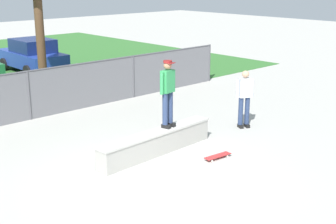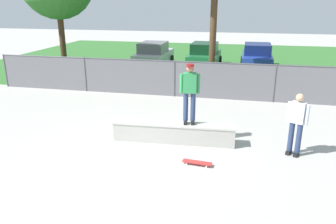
{
  "view_description": "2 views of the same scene",
  "coord_description": "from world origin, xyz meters",
  "px_view_note": "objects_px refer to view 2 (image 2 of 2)",
  "views": [
    {
      "loc": [
        -6.86,
        -7.83,
        4.61
      ],
      "look_at": [
        1.13,
        0.76,
        1.21
      ],
      "focal_mm": 50.28,
      "sensor_mm": 36.0,
      "label": 1
    },
    {
      "loc": [
        2.86,
        -8.32,
        4.21
      ],
      "look_at": [
        0.8,
        1.16,
        0.95
      ],
      "focal_mm": 35.46,
      "sensor_mm": 36.0,
      "label": 2
    }
  ],
  "objects_px": {
    "concrete_ledge": "(173,133)",
    "car_blue": "(257,57)",
    "car_silver": "(154,55)",
    "bystander": "(297,122)",
    "skateboarder": "(190,91)",
    "car_green": "(205,55)",
    "skateboard": "(197,162)"
  },
  "relations": [
    {
      "from": "skateboard",
      "to": "car_blue",
      "type": "distance_m",
      "value": 14.03
    },
    {
      "from": "car_silver",
      "to": "car_green",
      "type": "distance_m",
      "value": 3.35
    },
    {
      "from": "concrete_ledge",
      "to": "car_green",
      "type": "height_order",
      "value": "car_green"
    },
    {
      "from": "car_green",
      "to": "skateboarder",
      "type": "bearing_deg",
      "value": -85.92
    },
    {
      "from": "skateboarder",
      "to": "concrete_ledge",
      "type": "bearing_deg",
      "value": -171.24
    },
    {
      "from": "skateboard",
      "to": "car_blue",
      "type": "xyz_separation_m",
      "value": [
        1.99,
        13.87,
        0.77
      ]
    },
    {
      "from": "car_green",
      "to": "car_silver",
      "type": "bearing_deg",
      "value": -173.07
    },
    {
      "from": "skateboarder",
      "to": "car_blue",
      "type": "bearing_deg",
      "value": 78.87
    },
    {
      "from": "bystander",
      "to": "skateboard",
      "type": "bearing_deg",
      "value": -154.96
    },
    {
      "from": "concrete_ledge",
      "to": "bystander",
      "type": "relative_size",
      "value": 2.1
    },
    {
      "from": "skateboarder",
      "to": "car_blue",
      "type": "distance_m",
      "value": 12.7
    },
    {
      "from": "car_green",
      "to": "bystander",
      "type": "relative_size",
      "value": 2.32
    },
    {
      "from": "concrete_ledge",
      "to": "bystander",
      "type": "bearing_deg",
      "value": -2.26
    },
    {
      "from": "skateboarder",
      "to": "car_green",
      "type": "bearing_deg",
      "value": 94.08
    },
    {
      "from": "skateboard",
      "to": "car_silver",
      "type": "xyz_separation_m",
      "value": [
        -4.65,
        13.23,
        0.77
      ]
    },
    {
      "from": "car_silver",
      "to": "concrete_ledge",
      "type": "bearing_deg",
      "value": -72.6
    },
    {
      "from": "car_silver",
      "to": "car_green",
      "type": "height_order",
      "value": "same"
    },
    {
      "from": "bystander",
      "to": "skateboarder",
      "type": "bearing_deg",
      "value": 176.04
    },
    {
      "from": "skateboard",
      "to": "car_green",
      "type": "relative_size",
      "value": 0.19
    },
    {
      "from": "concrete_ledge",
      "to": "car_blue",
      "type": "height_order",
      "value": "car_blue"
    },
    {
      "from": "concrete_ledge",
      "to": "car_blue",
      "type": "xyz_separation_m",
      "value": [
        2.92,
        12.51,
        0.52
      ]
    },
    {
      "from": "concrete_ledge",
      "to": "car_silver",
      "type": "relative_size",
      "value": 0.9
    },
    {
      "from": "car_silver",
      "to": "skateboarder",
      "type": "bearing_deg",
      "value": -70.44
    },
    {
      "from": "concrete_ledge",
      "to": "skateboard",
      "type": "xyz_separation_m",
      "value": [
        0.93,
        -1.36,
        -0.25
      ]
    },
    {
      "from": "skateboard",
      "to": "car_silver",
      "type": "height_order",
      "value": "car_silver"
    },
    {
      "from": "concrete_ledge",
      "to": "car_silver",
      "type": "distance_m",
      "value": 12.45
    },
    {
      "from": "car_silver",
      "to": "bystander",
      "type": "xyz_separation_m",
      "value": [
        7.26,
        -12.01,
        0.17
      ]
    },
    {
      "from": "car_silver",
      "to": "car_blue",
      "type": "height_order",
      "value": "same"
    },
    {
      "from": "car_silver",
      "to": "car_blue",
      "type": "relative_size",
      "value": 1.0
    },
    {
      "from": "car_blue",
      "to": "bystander",
      "type": "bearing_deg",
      "value": -87.18
    },
    {
      "from": "concrete_ledge",
      "to": "car_green",
      "type": "bearing_deg",
      "value": 91.86
    },
    {
      "from": "car_blue",
      "to": "bystander",
      "type": "distance_m",
      "value": 12.66
    }
  ]
}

